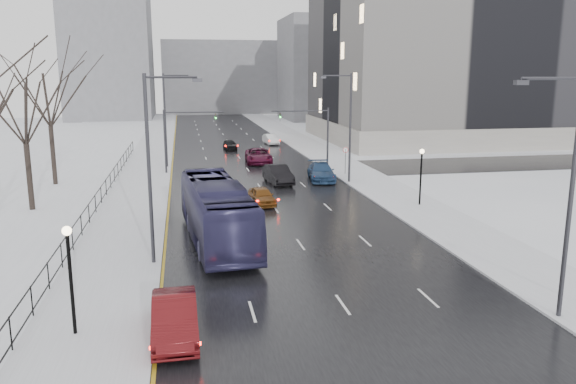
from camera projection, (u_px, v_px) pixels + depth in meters
road at (238, 155)px, 69.82m from camera, size 16.00×150.00×0.04m
cross_road at (249, 171)px, 58.28m from camera, size 130.00×10.00×0.04m
sidewalk_left at (151, 157)px, 67.91m from camera, size 5.00×150.00×0.16m
sidewalk_right at (320, 153)px, 71.71m from camera, size 5.00×150.00×0.16m
park_strip at (69, 159)px, 66.19m from camera, size 14.00×150.00×0.12m
tree_park_d at (33, 211)px, 41.61m from camera, size 8.75×8.75×12.50m
tree_park_e at (56, 185)px, 51.15m from camera, size 9.45×9.45×13.50m
iron_fence at (91, 209)px, 38.44m from camera, size 0.06×70.00×1.30m
streetlight_r_near at (567, 187)px, 22.06m from camera, size 2.95×0.25×10.00m
streetlight_r_mid at (348, 123)px, 50.91m from camera, size 2.95×0.25×10.00m
streetlight_l_near at (153, 160)px, 28.72m from camera, size 2.95×0.25×10.00m
streetlight_l_far at (167, 116)px, 59.49m from camera, size 2.95×0.25×10.00m
lamppost_l at (70, 265)px, 21.07m from camera, size 0.36×0.36×4.28m
lamppost_r_mid at (421, 169)px, 42.36m from camera, size 0.36×0.36×4.28m
mast_signal_right at (318, 131)px, 58.76m from camera, size 6.10×0.33×6.50m
mast_signal_left at (176, 133)px, 56.11m from camera, size 6.10×0.33×6.50m
no_uturn_sign at (346, 153)px, 55.63m from camera, size 0.60×0.06×2.70m
civic_building at (458, 65)px, 85.38m from camera, size 41.00×31.00×24.80m
bldg_far_right at (337, 69)px, 125.50m from camera, size 24.00×20.00×22.00m
bldg_far_left at (110, 55)px, 125.45m from camera, size 18.00×22.00×28.00m
bldg_far_center at (222, 77)px, 145.61m from camera, size 30.00×18.00×18.00m
sedan_left_near at (175, 318)px, 21.44m from camera, size 1.78×4.86×1.59m
bus at (217, 211)px, 33.62m from camera, size 4.18×13.43×3.68m
sedan_center_near at (262, 196)px, 43.30m from camera, size 1.99×4.13×1.36m
sedan_right_near at (278, 174)px, 51.61m from camera, size 2.37×5.32×1.70m
sedan_right_cross at (258, 156)px, 63.34m from camera, size 3.10×6.21×1.69m
sedan_right_far at (321, 172)px, 53.13m from camera, size 2.99×5.90×1.64m
sedan_center_far at (230, 145)px, 74.70m from camera, size 1.76×4.03×1.35m
sedan_right_distant at (271, 139)px, 80.45m from camera, size 2.02×4.52×1.44m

